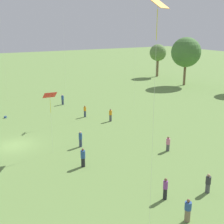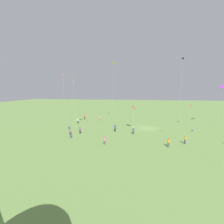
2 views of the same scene
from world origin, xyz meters
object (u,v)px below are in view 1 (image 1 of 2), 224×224
at_px(person_8, 168,144).
at_px(person_3, 80,139).
at_px(person_7, 63,100).
at_px(person_10, 165,189).
at_px(person_1, 111,115).
at_px(kite_1, 157,12).
at_px(person_2, 208,183).
at_px(kite_7, 50,96).
at_px(picnic_bag_1, 5,117).
at_px(person_4, 83,158).
at_px(person_9, 188,211).
at_px(person_0, 85,111).

bearing_deg(person_8, person_3, -94.34).
height_order(person_7, person_10, person_10).
relative_size(person_1, kite_1, 0.12).
distance_m(person_2, person_10, 3.75).
relative_size(person_2, person_8, 1.02).
bearing_deg(kite_7, picnic_bag_1, -34.59).
distance_m(person_8, person_10, 9.78).
height_order(person_1, person_2, person_1).
height_order(person_7, picnic_bag_1, person_7).
height_order(person_2, person_4, person_4).
height_order(person_9, kite_7, kite_7).
bearing_deg(person_8, person_7, -141.54).
bearing_deg(person_3, person_0, 85.06).
relative_size(person_7, person_9, 1.04).
distance_m(person_1, person_7, 12.38).
distance_m(person_4, kite_7, 7.16).
xyz_separation_m(person_8, kite_1, (9.98, -9.69, 12.95)).
bearing_deg(person_2, person_9, -83.45).
height_order(person_1, kite_1, kite_1).
height_order(person_1, person_4, person_4).
height_order(person_1, person_3, person_3).
distance_m(person_4, person_7, 24.43).
bearing_deg(person_3, person_1, 63.54).
bearing_deg(kite_7, person_0, -80.91).
distance_m(person_1, person_3, 9.99).
bearing_deg(person_8, person_0, -139.15).
xyz_separation_m(person_3, kite_1, (15.67, -2.02, 12.84)).
distance_m(person_2, person_4, 11.52).
xyz_separation_m(person_10, kite_1, (2.54, -3.34, 12.85)).
bearing_deg(picnic_bag_1, person_0, 63.44).
bearing_deg(person_7, kite_1, -174.00).
bearing_deg(person_10, person_7, -4.12).
bearing_deg(person_2, person_8, 141.38).
height_order(person_7, kite_1, kite_1).
relative_size(person_1, person_10, 0.98).
xyz_separation_m(person_0, person_3, (10.28, -5.25, 0.04)).
height_order(person_1, picnic_bag_1, person_1).
bearing_deg(picnic_bag_1, person_9, 10.67).
bearing_deg(person_2, person_4, -164.48).
bearing_deg(person_4, person_3, -113.18).
height_order(person_0, person_8, person_0).
height_order(person_8, kite_1, kite_1).
bearing_deg(person_7, person_8, -156.22).
bearing_deg(person_4, picnic_bag_1, -82.92).
bearing_deg(person_0, kite_7, -94.98).
height_order(kite_1, picnic_bag_1, kite_1).
bearing_deg(person_2, person_10, -124.38).
bearing_deg(picnic_bag_1, kite_7, 6.84).
bearing_deg(picnic_bag_1, person_10, 12.61).
distance_m(person_3, person_4, 5.06).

